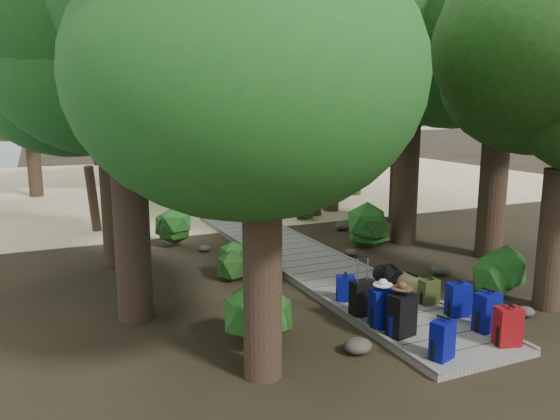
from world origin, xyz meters
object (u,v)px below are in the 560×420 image
backpack_right_b (487,310)px  suitcase_on_boardwalk (362,298)px  backpack_left_c (382,306)px  duffel_right_black (394,277)px  backpack_left_d (346,287)px  duffel_right_khaki (412,285)px  kayak (129,205)px  backpack_left_b (402,313)px  backpack_right_c (458,298)px  backpack_right_d (429,290)px  backpack_right_a (508,324)px  backpack_left_a (442,338)px  sun_lounger (286,188)px  lone_suitcase_on_sand (233,204)px

backpack_right_b → suitcase_on_boardwalk: size_ratio=1.13×
backpack_left_c → duffel_right_black: size_ratio=1.15×
backpack_left_d → duffel_right_khaki: 1.41m
backpack_left_d → kayak: backpack_left_d is taller
backpack_left_b → backpack_right_c: backpack_left_b is taller
backpack_right_c → duffel_right_khaki: size_ratio=1.13×
backpack_right_c → backpack_right_d: size_ratio=1.27×
backpack_right_a → duffel_right_khaki: backpack_right_a is taller
backpack_right_b → backpack_left_b: bearing=157.9°
backpack_left_d → suitcase_on_boardwalk: (-0.14, -0.79, 0.05)m
backpack_left_a → backpack_left_c: bearing=77.4°
backpack_right_a → suitcase_on_boardwalk: backpack_right_a is taller
backpack_left_a → backpack_right_d: 2.34m
backpack_left_a → duffel_right_black: backpack_left_a is taller
backpack_right_b → backpack_right_c: bearing=82.0°
backpack_left_b → kayak: bearing=87.6°
backpack_left_d → sun_lounger: bearing=94.9°
backpack_left_b → sun_lounger: size_ratio=0.42×
backpack_left_d → lone_suitcase_on_sand: 9.76m
backpack_left_a → lone_suitcase_on_sand: backpack_left_a is taller
duffel_right_black → lone_suitcase_on_sand: bearing=107.8°
duffel_right_khaki → kayak: 12.69m
backpack_left_a → duffel_right_black: size_ratio=1.02×
lone_suitcase_on_sand → backpack_right_a: bearing=-102.9°
backpack_left_d → backpack_right_c: backpack_right_c is taller
backpack_right_b → duffel_right_khaki: size_ratio=1.24×
backpack_left_c → backpack_right_b: (1.51, -0.83, -0.01)m
backpack_right_d → backpack_right_a: bearing=-90.0°
backpack_left_d → duffel_right_black: backpack_left_d is taller
suitcase_on_boardwalk → duffel_right_khaki: bearing=13.5°
duffel_right_khaki → kayak: duffel_right_khaki is taller
backpack_left_a → backpack_right_a: backpack_right_a is taller
duffel_right_black → kayak: size_ratio=0.20×
backpack_right_d → sun_lounger: bearing=78.5°
backpack_right_c → backpack_right_a: bearing=-86.1°
kayak → sun_lounger: (6.75, 0.63, 0.14)m
backpack_left_a → backpack_right_b: 1.47m
backpack_left_a → backpack_left_d: 2.73m
backpack_left_d → backpack_left_a: bearing=-64.8°
duffel_right_khaki → duffel_right_black: (-0.05, 0.54, 0.01)m
backpack_left_b → backpack_right_a: bearing=-48.5°
backpack_left_c → duffel_right_black: (1.44, 1.67, -0.17)m
backpack_right_c → duffel_right_khaki: bearing=102.5°
lone_suitcase_on_sand → backpack_right_b: bearing=-102.3°
backpack_left_d → lone_suitcase_on_sand: bearing=108.2°
backpack_left_d → duffel_right_black: bearing=36.7°
backpack_left_b → backpack_right_a: (1.30, -0.98, -0.05)m
backpack_left_a → suitcase_on_boardwalk: size_ratio=1.02×
backpack_right_b → suitcase_on_boardwalk: backpack_right_b is taller
backpack_right_b → backpack_left_a: bearing=-165.2°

